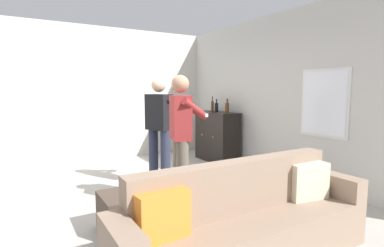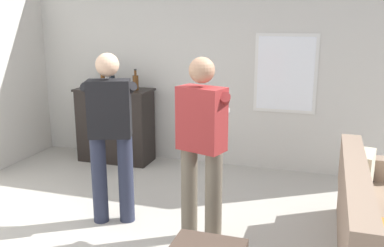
# 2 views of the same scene
# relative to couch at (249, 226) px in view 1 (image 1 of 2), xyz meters

# --- Properties ---
(ground) EXTENTS (10.40, 10.40, 0.00)m
(ground) POSITION_rel_couch_xyz_m (-1.93, -0.34, -0.34)
(ground) COLOR #B2ADA3
(wall_back_with_window) EXTENTS (5.20, 0.15, 2.80)m
(wall_back_with_window) POSITION_rel_couch_xyz_m (-1.91, 2.32, 1.06)
(wall_back_with_window) COLOR beige
(wall_back_with_window) RESTS_ON ground
(wall_side_left) EXTENTS (0.12, 5.20, 2.80)m
(wall_side_left) POSITION_rel_couch_xyz_m (-4.59, -0.34, 1.06)
(wall_side_left) COLOR silver
(wall_side_left) RESTS_ON ground
(couch) EXTENTS (0.57, 2.43, 0.88)m
(couch) POSITION_rel_couch_xyz_m (0.00, 0.00, 0.00)
(couch) COLOR gray
(couch) RESTS_ON ground
(sideboard_cabinet) EXTENTS (1.06, 0.49, 1.04)m
(sideboard_cabinet) POSITION_rel_couch_xyz_m (-3.23, 1.96, 0.18)
(sideboard_cabinet) COLOR black
(sideboard_cabinet) RESTS_ON ground
(bottle_wine_green) EXTENTS (0.08, 0.08, 0.28)m
(bottle_wine_green) POSITION_rel_couch_xyz_m (-2.90, 1.97, 0.81)
(bottle_wine_green) COLOR #593314
(bottle_wine_green) RESTS_ON sideboard_cabinet
(bottle_liquor_amber) EXTENTS (0.08, 0.08, 0.27)m
(bottle_liquor_amber) POSITION_rel_couch_xyz_m (-3.25, 1.96, 0.80)
(bottle_liquor_amber) COLOR black
(bottle_liquor_amber) RESTS_ON sideboard_cabinet
(bottle_spirits_clear) EXTENTS (0.06, 0.06, 0.32)m
(bottle_spirits_clear) POSITION_rel_couch_xyz_m (-3.39, 1.96, 0.82)
(bottle_spirits_clear) COLOR #593314
(bottle_spirits_clear) RESTS_ON sideboard_cabinet
(ottoman) EXTENTS (0.53, 0.53, 0.40)m
(ottoman) POSITION_rel_couch_xyz_m (-1.15, -0.69, -0.14)
(ottoman) COLOR #47382D
(ottoman) RESTS_ON ground
(person_standing_left) EXTENTS (0.52, 0.52, 1.68)m
(person_standing_left) POSITION_rel_couch_xyz_m (-2.37, 0.26, 0.60)
(person_standing_left) COLOR #282D42
(person_standing_left) RESTS_ON ground
(person_standing_right) EXTENTS (0.53, 0.52, 1.68)m
(person_standing_right) POSITION_rel_couch_xyz_m (-1.42, 0.12, 0.60)
(person_standing_right) COLOR #6B6051
(person_standing_right) RESTS_ON ground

